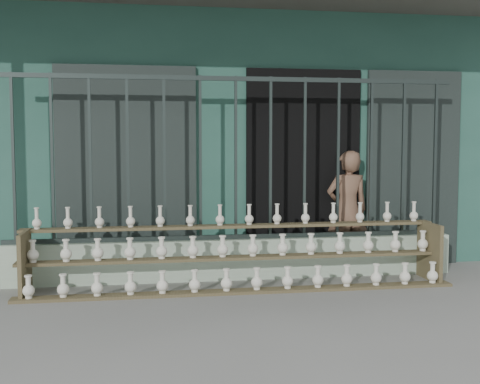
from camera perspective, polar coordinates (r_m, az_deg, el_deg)
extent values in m
plane|color=slate|center=(5.57, 1.64, -11.14)|extent=(60.00, 60.00, 0.00)
cube|color=#275345|center=(9.62, -3.10, 5.14)|extent=(7.00, 5.00, 3.20)
cube|color=black|center=(7.34, 5.95, 2.16)|extent=(1.40, 0.12, 2.40)
cube|color=black|center=(7.06, -10.68, 2.00)|extent=(1.60, 0.08, 2.40)
cube|color=black|center=(7.79, 16.03, 2.14)|extent=(1.20, 0.08, 2.40)
cube|color=#ADC5A9|center=(6.77, -0.40, -6.35)|extent=(5.00, 0.20, 0.45)
cube|color=#283330|center=(6.71, -20.70, 2.93)|extent=(0.03, 0.03, 1.80)
cube|color=#283330|center=(6.64, -17.38, 3.00)|extent=(0.03, 0.03, 1.80)
cube|color=#283330|center=(6.59, -14.01, 3.07)|extent=(0.03, 0.03, 1.80)
cube|color=#283330|center=(6.57, -10.60, 3.12)|extent=(0.03, 0.03, 1.80)
cube|color=#283330|center=(6.57, -7.18, 3.16)|extent=(0.03, 0.03, 1.80)
cube|color=#283330|center=(6.60, -3.78, 3.20)|extent=(0.03, 0.03, 1.80)
cube|color=#283330|center=(6.64, -0.41, 3.22)|extent=(0.03, 0.03, 1.80)
cube|color=#283330|center=(6.71, 2.90, 3.23)|extent=(0.03, 0.03, 1.80)
cube|color=#283330|center=(6.81, 6.14, 3.22)|extent=(0.03, 0.03, 1.80)
cube|color=#283330|center=(6.92, 9.27, 3.21)|extent=(0.03, 0.03, 1.80)
cube|color=#283330|center=(7.05, 12.30, 3.19)|extent=(0.03, 0.03, 1.80)
cube|color=#283330|center=(7.20, 15.21, 3.17)|extent=(0.03, 0.03, 1.80)
cube|color=#283330|center=(7.37, 17.99, 3.13)|extent=(0.03, 0.03, 1.80)
cube|color=#283330|center=(6.68, -0.41, 10.70)|extent=(5.00, 0.04, 0.05)
cube|color=#283330|center=(6.72, -0.40, -4.26)|extent=(5.00, 0.04, 0.05)
cube|color=brown|center=(6.18, 0.16, -9.41)|extent=(4.50, 0.18, 0.03)
cube|color=brown|center=(6.36, -0.20, -6.24)|extent=(4.50, 0.18, 0.03)
cube|color=brown|center=(6.55, -0.53, -3.26)|extent=(4.50, 0.18, 0.03)
cube|color=brown|center=(6.39, -19.73, -6.41)|extent=(0.04, 0.55, 0.64)
cube|color=brown|center=(7.01, 17.53, -5.39)|extent=(0.04, 0.55, 0.64)
imported|color=brown|center=(7.35, 10.14, -1.69)|extent=(0.54, 0.38, 1.43)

